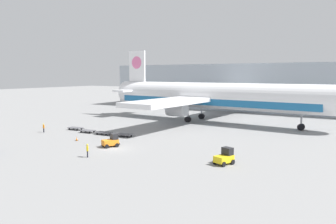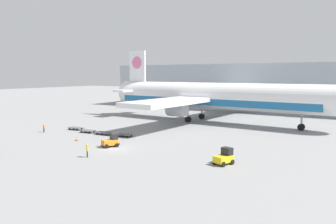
# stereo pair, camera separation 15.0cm
# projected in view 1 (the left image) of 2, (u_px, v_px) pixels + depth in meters

# --- Properties ---
(ground_plane) EXTENTS (400.00, 400.00, 0.00)m
(ground_plane) POSITION_uv_depth(u_px,v_px,m) (115.00, 148.00, 48.24)
(ground_plane) COLOR gray
(terminal_building) EXTENTS (90.00, 18.20, 14.00)m
(terminal_building) POSITION_uv_depth(u_px,v_px,m) (251.00, 87.00, 101.92)
(terminal_building) COLOR #9EA8B2
(terminal_building) RESTS_ON ground_plane
(airplane_main) EXTENTS (58.09, 48.43, 17.00)m
(airplane_main) POSITION_uv_depth(u_px,v_px,m) (208.00, 96.00, 74.86)
(airplane_main) COLOR white
(airplane_main) RESTS_ON ground_plane
(baggage_tug_mid) EXTENTS (2.29, 2.77, 2.00)m
(baggage_tug_mid) POSITION_uv_depth(u_px,v_px,m) (225.00, 157.00, 39.62)
(baggage_tug_mid) COLOR yellow
(baggage_tug_mid) RESTS_ON ground_plane
(baggage_tug_far) EXTENTS (2.48, 2.81, 2.00)m
(baggage_tug_far) POSITION_uv_depth(u_px,v_px,m) (111.00, 141.00, 49.21)
(baggage_tug_far) COLOR orange
(baggage_tug_far) RESTS_ON ground_plane
(baggage_dolly_lead) EXTENTS (3.76, 1.75, 0.48)m
(baggage_dolly_lead) POSITION_uv_depth(u_px,v_px,m) (75.00, 128.00, 64.34)
(baggage_dolly_lead) COLOR #56565B
(baggage_dolly_lead) RESTS_ON ground_plane
(baggage_dolly_second) EXTENTS (3.76, 1.75, 0.48)m
(baggage_dolly_second) POSITION_uv_depth(u_px,v_px,m) (88.00, 131.00, 61.19)
(baggage_dolly_second) COLOR #56565B
(baggage_dolly_second) RESTS_ON ground_plane
(baggage_dolly_third) EXTENTS (3.76, 1.75, 0.48)m
(baggage_dolly_third) POSITION_uv_depth(u_px,v_px,m) (104.00, 133.00, 59.10)
(baggage_dolly_third) COLOR #56565B
(baggage_dolly_third) RESTS_ON ground_plane
(baggage_dolly_trail) EXTENTS (3.76, 1.75, 0.48)m
(baggage_dolly_trail) POSITION_uv_depth(u_px,v_px,m) (125.00, 134.00, 57.25)
(baggage_dolly_trail) COLOR #56565B
(baggage_dolly_trail) RESTS_ON ground_plane
(ground_crew_near) EXTENTS (0.47, 0.40, 1.78)m
(ground_crew_near) POSITION_uv_depth(u_px,v_px,m) (87.00, 149.00, 42.93)
(ground_crew_near) COLOR black
(ground_crew_near) RESTS_ON ground_plane
(ground_crew_far) EXTENTS (0.54, 0.34, 1.66)m
(ground_crew_far) POSITION_uv_depth(u_px,v_px,m) (44.00, 127.00, 61.48)
(ground_crew_far) COLOR black
(ground_crew_far) RESTS_ON ground_plane
(traffic_cone_near) EXTENTS (0.40, 0.40, 0.71)m
(traffic_cone_near) POSITION_uv_depth(u_px,v_px,m) (77.00, 139.00, 53.81)
(traffic_cone_near) COLOR black
(traffic_cone_near) RESTS_ON ground_plane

